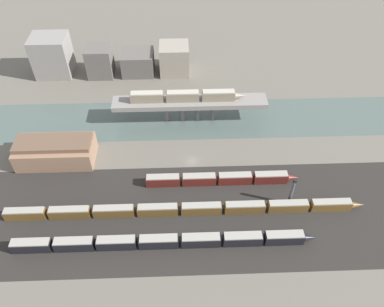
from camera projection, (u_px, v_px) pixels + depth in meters
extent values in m
plane|color=#666056|center=(192.00, 161.00, 137.46)|extent=(400.00, 400.00, 0.00)
cube|color=#282623|center=(195.00, 215.00, 120.42)|extent=(280.00, 42.00, 0.01)
cube|color=#4C5B56|center=(190.00, 119.00, 154.61)|extent=(320.00, 25.05, 0.01)
cube|color=gray|center=(190.00, 102.00, 148.48)|extent=(61.35, 8.31, 1.98)
cylinder|color=slate|center=(167.00, 112.00, 151.65)|extent=(2.09, 2.09, 7.73)
cylinder|color=slate|center=(182.00, 112.00, 151.81)|extent=(2.09, 2.09, 7.73)
cylinder|color=slate|center=(198.00, 112.00, 151.97)|extent=(2.09, 2.09, 7.73)
cylinder|color=slate|center=(213.00, 111.00, 152.13)|extent=(2.09, 2.09, 7.73)
cube|color=gray|center=(147.00, 97.00, 146.03)|extent=(12.87, 3.11, 3.76)
cube|color=#B7B2A3|center=(146.00, 93.00, 144.56)|extent=(12.36, 2.86, 0.40)
cube|color=gray|center=(183.00, 97.00, 146.38)|extent=(12.87, 3.11, 3.76)
cube|color=#B7B2A3|center=(183.00, 92.00, 144.92)|extent=(12.36, 2.86, 0.40)
cube|color=gray|center=(218.00, 96.00, 146.74)|extent=(12.87, 3.11, 3.76)
cube|color=#B7B2A3|center=(219.00, 91.00, 145.27)|extent=(12.36, 2.86, 0.40)
cone|color=gray|center=(240.00, 96.00, 147.09)|extent=(4.51, 2.80, 2.80)
cube|color=black|center=(31.00, 246.00, 110.20)|extent=(11.70, 3.04, 3.64)
cube|color=#9E998E|center=(29.00, 242.00, 108.78)|extent=(11.23, 2.80, 0.40)
cube|color=black|center=(74.00, 245.00, 110.51)|extent=(11.70, 3.04, 3.64)
cube|color=#9E998E|center=(73.00, 241.00, 109.09)|extent=(11.23, 2.80, 0.40)
cube|color=black|center=(117.00, 243.00, 110.83)|extent=(11.70, 3.04, 3.64)
cube|color=#9E998E|center=(116.00, 239.00, 109.41)|extent=(11.23, 2.80, 0.40)
cube|color=black|center=(159.00, 242.00, 111.15)|extent=(11.70, 3.04, 3.64)
cube|color=#9E998E|center=(158.00, 238.00, 109.72)|extent=(11.23, 2.80, 0.40)
cube|color=black|center=(201.00, 241.00, 111.46)|extent=(11.70, 3.04, 3.64)
cube|color=#9E998E|center=(201.00, 237.00, 110.04)|extent=(11.23, 2.80, 0.40)
cube|color=black|center=(243.00, 239.00, 111.78)|extent=(11.70, 3.04, 3.64)
cube|color=#9E998E|center=(243.00, 236.00, 110.35)|extent=(11.23, 2.80, 0.40)
cube|color=black|center=(284.00, 238.00, 112.09)|extent=(11.70, 3.04, 3.64)
cube|color=#9E998E|center=(285.00, 234.00, 110.67)|extent=(11.23, 2.80, 0.40)
cone|color=black|center=(310.00, 238.00, 112.42)|extent=(4.09, 2.74, 2.74)
cube|color=brown|center=(25.00, 214.00, 118.43)|extent=(12.97, 2.72, 3.47)
cube|color=#9E998E|center=(23.00, 210.00, 117.06)|extent=(12.45, 2.50, 0.40)
cube|color=brown|center=(70.00, 213.00, 118.78)|extent=(12.97, 2.72, 3.47)
cube|color=#9E998E|center=(68.00, 209.00, 117.42)|extent=(12.45, 2.50, 0.40)
cube|color=brown|center=(114.00, 212.00, 119.13)|extent=(12.97, 2.72, 3.47)
cube|color=#9E998E|center=(113.00, 208.00, 117.77)|extent=(12.45, 2.50, 0.40)
cube|color=brown|center=(158.00, 210.00, 119.48)|extent=(12.97, 2.72, 3.47)
cube|color=#9E998E|center=(157.00, 207.00, 118.12)|extent=(12.45, 2.50, 0.40)
cube|color=brown|center=(201.00, 209.00, 119.84)|extent=(12.97, 2.72, 3.47)
cube|color=#9E998E|center=(201.00, 205.00, 118.48)|extent=(12.45, 2.50, 0.40)
cube|color=brown|center=(245.00, 208.00, 120.19)|extent=(12.97, 2.72, 3.47)
cube|color=#9E998E|center=(245.00, 204.00, 118.83)|extent=(12.45, 2.50, 0.40)
cube|color=brown|center=(288.00, 207.00, 120.54)|extent=(12.97, 2.72, 3.47)
cube|color=#9E998E|center=(289.00, 203.00, 119.18)|extent=(12.45, 2.50, 0.40)
cube|color=brown|center=(331.00, 205.00, 120.90)|extent=(12.97, 2.72, 3.47)
cube|color=#9E998E|center=(332.00, 202.00, 119.53)|extent=(12.45, 2.50, 0.40)
cone|color=brown|center=(357.00, 205.00, 121.24)|extent=(4.54, 2.45, 2.45)
cube|color=#5B1E19|center=(163.00, 181.00, 128.24)|extent=(11.61, 2.89, 3.67)
cube|color=#9E998E|center=(163.00, 177.00, 126.81)|extent=(11.14, 2.66, 0.40)
cube|color=#5B1E19|center=(199.00, 180.00, 128.55)|extent=(11.61, 2.89, 3.67)
cube|color=#9E998E|center=(199.00, 176.00, 127.12)|extent=(11.14, 2.66, 0.40)
cube|color=#5B1E19|center=(235.00, 179.00, 128.87)|extent=(11.61, 2.89, 3.67)
cube|color=#9E998E|center=(235.00, 175.00, 127.43)|extent=(11.14, 2.66, 0.40)
cube|color=#5B1E19|center=(270.00, 178.00, 129.18)|extent=(11.61, 2.89, 3.67)
cube|color=#9E998E|center=(271.00, 174.00, 127.75)|extent=(11.14, 2.66, 0.40)
cone|color=#5B1E19|center=(293.00, 178.00, 129.51)|extent=(4.06, 2.60, 2.60)
cube|color=#937056|center=(56.00, 152.00, 135.64)|extent=(27.45, 13.50, 7.39)
cube|color=brown|center=(53.00, 143.00, 132.46)|extent=(26.90, 9.45, 1.62)
cylinder|color=#4C4C51|center=(291.00, 193.00, 119.83)|extent=(1.05, 1.05, 10.64)
cube|color=black|center=(295.00, 181.00, 115.66)|extent=(1.00, 0.70, 1.20)
cube|color=gray|center=(52.00, 56.00, 173.00)|extent=(16.31, 14.25, 18.48)
cube|color=#605B56|center=(100.00, 61.00, 173.62)|extent=(11.55, 11.03, 13.97)
cube|color=#605B56|center=(138.00, 62.00, 176.35)|extent=(14.79, 13.04, 10.35)
cube|color=gray|center=(174.00, 59.00, 175.44)|extent=(13.50, 12.93, 13.80)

